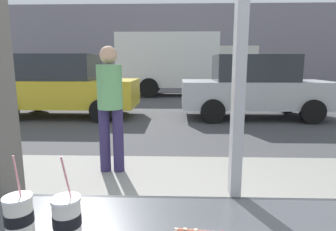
{
  "coord_description": "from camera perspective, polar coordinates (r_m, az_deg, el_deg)",
  "views": [
    {
      "loc": [
        -0.28,
        -1.25,
        1.55
      ],
      "look_at": [
        -0.39,
        2.03,
        0.96
      ],
      "focal_mm": 30.72,
      "sensor_mm": 36.0,
      "label": 1
    }
  ],
  "objects": [
    {
      "name": "ground_plane",
      "position": [
        9.38,
        3.58,
        0.71
      ],
      "size": [
        60.0,
        60.0,
        0.0
      ],
      "primitive_type": "plane",
      "color": "#424244"
    },
    {
      "name": "sidewalk_strip",
      "position": [
        3.22,
        6.98,
        -17.17
      ],
      "size": [
        16.0,
        2.8,
        0.14
      ],
      "primitive_type": "cube",
      "color": "gray",
      "rests_on": "ground"
    },
    {
      "name": "building_facade_far",
      "position": [
        22.59,
        2.67,
        13.72
      ],
      "size": [
        28.0,
        1.2,
        5.86
      ],
      "primitive_type": "cube",
      "color": "gray",
      "rests_on": "ground"
    },
    {
      "name": "soda_cup_left",
      "position": [
        1.22,
        -27.44,
        -17.37
      ],
      "size": [
        0.1,
        0.1,
        0.32
      ],
      "color": "silver",
      "rests_on": "window_counter"
    },
    {
      "name": "soda_cup_right",
      "position": [
        1.13,
        -19.4,
        -18.82
      ],
      "size": [
        0.1,
        0.1,
        0.32
      ],
      "color": "silver",
      "rests_on": "window_counter"
    },
    {
      "name": "parked_car_yellow",
      "position": [
        9.02,
        -20.02,
        5.55
      ],
      "size": [
        4.17,
        1.96,
        1.81
      ],
      "color": "gold",
      "rests_on": "ground"
    },
    {
      "name": "parked_car_silver",
      "position": [
        8.66,
        16.72,
        5.5
      ],
      "size": [
        4.18,
        1.93,
        1.79
      ],
      "color": "#BCBCC1",
      "rests_on": "ground"
    },
    {
      "name": "box_truck",
      "position": [
        14.33,
        2.85,
        10.47
      ],
      "size": [
        6.5,
        2.44,
        2.96
      ],
      "color": "silver",
      "rests_on": "ground"
    },
    {
      "name": "pedestrian",
      "position": [
        3.76,
        -11.42,
        2.74
      ],
      "size": [
        0.32,
        0.32,
        1.63
      ],
      "color": "#2E2650",
      "rests_on": "sidewalk_strip"
    }
  ]
}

